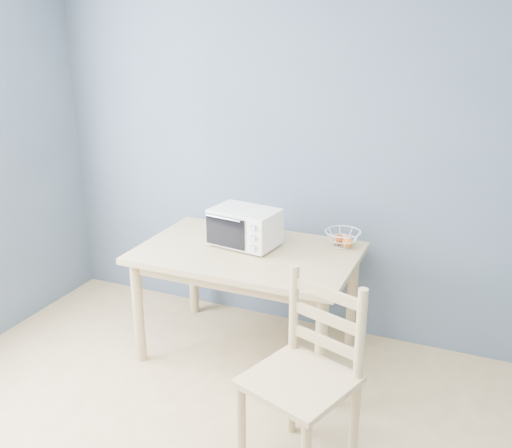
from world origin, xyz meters
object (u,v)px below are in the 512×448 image
at_px(dining_chair, 305,381).
at_px(dining_table, 248,265).
at_px(fruit_basket, 343,239).
at_px(toaster_oven, 242,226).

bearing_deg(dining_chair, dining_table, 147.75).
bearing_deg(dining_table, fruit_basket, 29.10).
bearing_deg(toaster_oven, dining_chair, -43.00).
relative_size(toaster_oven, dining_chair, 0.47).
xyz_separation_m(dining_table, fruit_basket, (0.55, 0.31, 0.16)).
bearing_deg(toaster_oven, dining_table, -38.79).
distance_m(toaster_oven, dining_chair, 1.26).
distance_m(toaster_oven, fruit_basket, 0.67).
bearing_deg(dining_table, toaster_oven, 133.00).
distance_m(dining_table, fruit_basket, 0.65).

